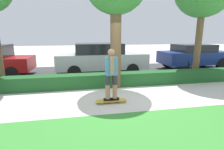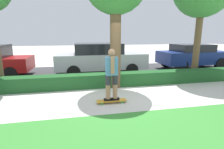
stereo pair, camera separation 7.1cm
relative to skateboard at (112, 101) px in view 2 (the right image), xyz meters
The scene contains 7 objects.
ground_plane 0.37m from the skateboard, 35.74° to the left, with size 60.00×60.00×0.00m, color beige.
street_asphalt 4.42m from the skateboard, 86.17° to the left, with size 18.34×5.00×0.01m.
hedge_row 1.85m from the skateboard, 80.75° to the left, with size 18.34×0.60×0.54m.
skateboard is the anchor object (origin of this frame).
skater_person 0.86m from the skateboard, ahead, with size 0.48×0.41×1.59m.
parked_car_middle 4.42m from the skateboard, 86.79° to the left, with size 4.70×2.08×1.63m.
parked_car_rear 7.45m from the skateboard, 36.78° to the left, with size 4.17×1.97×1.51m.
Camera 2 is at (-1.30, -5.22, 2.08)m, focal length 28.00 mm.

